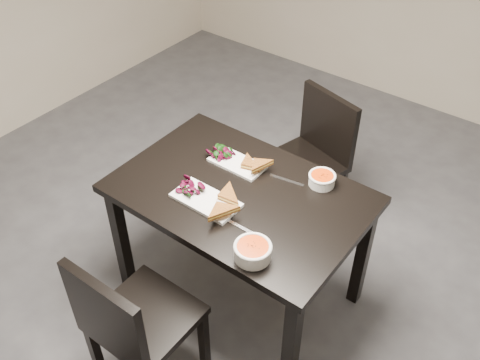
{
  "coord_description": "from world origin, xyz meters",
  "views": [
    {
      "loc": [
        1.05,
        -1.53,
        2.46
      ],
      "look_at": [
        -0.11,
        0.01,
        0.82
      ],
      "focal_mm": 40.33,
      "sensor_mm": 36.0,
      "label": 1
    }
  ],
  "objects": [
    {
      "name": "ground",
      "position": [
        0.0,
        0.0,
        0.0
      ],
      "size": [
        5.0,
        5.0,
        0.0
      ],
      "primitive_type": "plane",
      "color": "#47474C",
      "rests_on": "ground"
    },
    {
      "name": "cutlery_near",
      "position": [
        0.02,
        -0.18,
        0.75
      ],
      "size": [
        0.18,
        0.02,
        0.0
      ],
      "primitive_type": "cube",
      "rotation": [
        0.0,
        0.0,
        -0.0
      ],
      "color": "silver",
      "rests_on": "table"
    },
    {
      "name": "table",
      "position": [
        -0.11,
        0.01,
        0.65
      ],
      "size": [
        1.2,
        0.8,
        0.75
      ],
      "color": "black",
      "rests_on": "ground"
    },
    {
      "name": "sandwich_far",
      "position": [
        -0.18,
        0.15,
        0.79
      ],
      "size": [
        0.17,
        0.15,
        0.05
      ],
      "primitive_type": null,
      "rotation": [
        0.0,
        0.0,
        0.31
      ],
      "color": "#AC6424",
      "rests_on": "plate_far"
    },
    {
      "name": "soup_bowl_far",
      "position": [
        0.17,
        0.29,
        0.78
      ],
      "size": [
        0.13,
        0.13,
        0.06
      ],
      "color": "white",
      "rests_on": "table"
    },
    {
      "name": "soup_bowl_near",
      "position": [
        0.18,
        -0.29,
        0.79
      ],
      "size": [
        0.16,
        0.16,
        0.07
      ],
      "color": "white",
      "rests_on": "table"
    },
    {
      "name": "salad_far",
      "position": [
        -0.35,
        0.17,
        0.78
      ],
      "size": [
        0.09,
        0.08,
        0.04
      ],
      "primitive_type": null,
      "color": "black",
      "rests_on": "plate_far"
    },
    {
      "name": "salad_near",
      "position": [
        -0.3,
        -0.15,
        0.79
      ],
      "size": [
        0.1,
        0.09,
        0.04
      ],
      "primitive_type": null,
      "color": "black",
      "rests_on": "plate_near"
    },
    {
      "name": "sandwich_near",
      "position": [
        -0.13,
        -0.13,
        0.79
      ],
      "size": [
        0.18,
        0.14,
        0.05
      ],
      "primitive_type": null,
      "rotation": [
        0.0,
        0.0,
        0.13
      ],
      "color": "#AC6424",
      "rests_on": "plate_near"
    },
    {
      "name": "chair_near",
      "position": [
        -0.15,
        -0.72,
        0.48
      ],
      "size": [
        0.42,
        0.42,
        0.85
      ],
      "rotation": [
        0.0,
        0.0,
        0.01
      ],
      "color": "black",
      "rests_on": "ground"
    },
    {
      "name": "plate_far",
      "position": [
        -0.25,
        0.17,
        0.76
      ],
      "size": [
        0.28,
        0.14,
        0.01
      ],
      "primitive_type": "cube",
      "color": "white",
      "rests_on": "table"
    },
    {
      "name": "chair_far",
      "position": [
        -0.16,
        0.79,
        0.48
      ],
      "size": [
        0.52,
        0.52,
        0.85
      ],
      "rotation": [
        0.0,
        0.0,
        -0.27
      ],
      "color": "black",
      "rests_on": "ground"
    },
    {
      "name": "plate_near",
      "position": [
        -0.2,
        -0.15,
        0.76
      ],
      "size": [
        0.32,
        0.16,
        0.02
      ],
      "primitive_type": "cube",
      "color": "white",
      "rests_on": "table"
    },
    {
      "name": "cutlery_far",
      "position": [
        0.02,
        0.21,
        0.75
      ],
      "size": [
        0.18,
        0.05,
        0.0
      ],
      "primitive_type": "cube",
      "rotation": [
        0.0,
        0.0,
        0.17
      ],
      "color": "silver",
      "rests_on": "table"
    }
  ]
}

